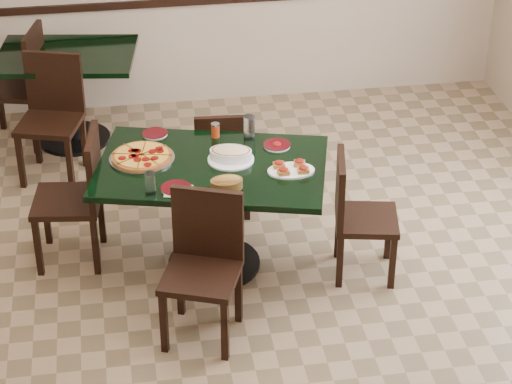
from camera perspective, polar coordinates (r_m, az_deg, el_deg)
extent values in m
plane|color=#8C7050|center=(6.32, 0.13, -5.50)|extent=(5.50, 5.50, 0.00)
cube|color=black|center=(8.30, -2.93, 10.86)|extent=(5.00, 0.03, 0.06)
cube|color=black|center=(6.14, -2.55, 1.39)|extent=(1.58, 1.22, 0.04)
cylinder|color=black|center=(6.33, -2.47, -1.55)|extent=(0.12, 0.12, 0.71)
cylinder|color=black|center=(6.52, -2.40, -4.07)|extent=(0.60, 0.60, 0.03)
cube|color=black|center=(7.81, -10.80, 7.66)|extent=(1.14, 0.90, 0.04)
cylinder|color=black|center=(7.96, -10.54, 5.19)|extent=(0.11, 0.11, 0.71)
cylinder|color=black|center=(8.12, -10.31, 3.03)|extent=(0.57, 0.57, 0.03)
cube|color=black|center=(6.92, -1.95, 1.81)|extent=(0.40, 0.40, 0.04)
cube|color=black|center=(6.66, -1.89, 2.76)|extent=(0.38, 0.06, 0.41)
cube|color=black|center=(7.17, -0.73, 1.07)|extent=(0.04, 0.04, 0.37)
cube|color=black|center=(6.89, -0.52, -0.25)|extent=(0.04, 0.04, 0.37)
cube|color=black|center=(7.15, -3.28, 0.95)|extent=(0.04, 0.04, 0.37)
cube|color=black|center=(6.88, -3.16, -0.38)|extent=(0.04, 0.04, 0.37)
cube|color=black|center=(5.70, -3.17, -4.84)|extent=(0.54, 0.54, 0.04)
cube|color=black|center=(5.72, -2.77, -1.77)|extent=(0.40, 0.18, 0.45)
cube|color=black|center=(5.75, -5.28, -7.44)|extent=(0.05, 0.05, 0.41)
cube|color=black|center=(6.02, -4.34, -5.37)|extent=(0.05, 0.05, 0.41)
cube|color=black|center=(5.67, -1.79, -7.92)|extent=(0.05, 0.05, 0.41)
cube|color=black|center=(5.94, -1.00, -5.80)|extent=(0.05, 0.05, 0.41)
cube|color=black|center=(6.28, 6.33, -1.59)|extent=(0.46, 0.46, 0.04)
cube|color=black|center=(6.15, 4.84, 0.22)|extent=(0.11, 0.39, 0.42)
cube|color=black|center=(6.28, 7.80, -4.02)|extent=(0.05, 0.05, 0.38)
cube|color=black|center=(6.25, 4.81, -3.98)|extent=(0.05, 0.05, 0.38)
cube|color=black|center=(6.55, 7.58, -2.37)|extent=(0.05, 0.05, 0.38)
cube|color=black|center=(6.52, 4.71, -2.32)|extent=(0.05, 0.05, 0.38)
cube|color=black|center=(6.47, -10.75, -0.53)|extent=(0.47, 0.47, 0.04)
cube|color=black|center=(6.32, -9.25, 1.40)|extent=(0.09, 0.43, 0.45)
cube|color=black|center=(6.77, -11.89, -1.38)|extent=(0.04, 0.04, 0.41)
cube|color=black|center=(6.72, -8.83, -1.34)|extent=(0.04, 0.04, 0.41)
cube|color=black|center=(6.47, -12.35, -3.11)|extent=(0.04, 0.04, 0.41)
cube|color=black|center=(6.42, -9.16, -3.08)|extent=(0.04, 0.04, 0.41)
cube|color=black|center=(7.44, -11.71, 3.84)|extent=(0.53, 0.53, 0.04)
cube|color=black|center=(7.50, -11.46, 6.22)|extent=(0.42, 0.16, 0.46)
cube|color=black|center=(7.45, -13.30, 1.68)|extent=(0.05, 0.05, 0.42)
cube|color=black|center=(7.76, -12.42, 3.02)|extent=(0.05, 0.05, 0.42)
cube|color=black|center=(7.34, -10.59, 1.51)|extent=(0.05, 0.05, 0.42)
cube|color=black|center=(7.64, -9.80, 2.88)|extent=(0.05, 0.05, 0.42)
cube|color=black|center=(8.01, -13.70, 5.75)|extent=(0.53, 0.53, 0.04)
cube|color=black|center=(7.85, -12.53, 7.42)|extent=(0.14, 0.44, 0.47)
cube|color=black|center=(8.33, -14.39, 4.86)|extent=(0.05, 0.05, 0.43)
cube|color=black|center=(8.22, -11.86, 4.82)|extent=(0.05, 0.05, 0.43)
cube|color=black|center=(7.90, -12.56, 3.59)|extent=(0.05, 0.05, 0.43)
cylinder|color=#BCBCC3|center=(6.23, -6.53, 1.94)|extent=(0.41, 0.41, 0.01)
cylinder|color=brown|center=(6.22, -6.54, 2.03)|extent=(0.38, 0.38, 0.02)
cylinder|color=orange|center=(6.21, -6.55, 2.12)|extent=(0.34, 0.34, 0.01)
cylinder|color=white|center=(6.17, -1.45, 1.87)|extent=(0.29, 0.29, 0.01)
ellipsoid|color=beige|center=(6.14, -1.45, 2.39)|extent=(0.26, 0.20, 0.04)
ellipsoid|color=#B97F33|center=(5.85, -1.70, 0.66)|extent=(0.17, 0.09, 0.07)
cylinder|color=white|center=(5.89, -4.58, 0.20)|extent=(0.18, 0.18, 0.01)
cylinder|color=#370308|center=(5.88, -4.58, 0.26)|extent=(0.18, 0.18, 0.00)
cylinder|color=white|center=(6.33, 1.20, 2.68)|extent=(0.17, 0.17, 0.01)
cylinder|color=#370308|center=(6.33, 1.20, 2.73)|extent=(0.17, 0.17, 0.00)
ellipsoid|color=#931807|center=(6.33, 1.20, 2.76)|extent=(0.05, 0.05, 0.02)
cylinder|color=white|center=(6.50, -5.79, 3.33)|extent=(0.16, 0.16, 0.01)
cylinder|color=#370308|center=(6.50, -5.80, 3.38)|extent=(0.17, 0.17, 0.00)
cube|color=white|center=(5.87, -4.45, 0.06)|extent=(0.19, 0.19, 0.00)
cube|color=#BCBCC3|center=(5.87, -4.25, 0.11)|extent=(0.05, 0.14, 0.00)
cylinder|color=silver|center=(6.39, -0.39, 3.71)|extent=(0.07, 0.07, 0.16)
cylinder|color=silver|center=(5.83, -6.07, 0.50)|extent=(0.06, 0.06, 0.14)
cylinder|color=#CF4216|center=(6.43, -2.33, 3.51)|extent=(0.05, 0.05, 0.09)
cylinder|color=#BCBCC3|center=(6.41, -2.34, 3.88)|extent=(0.06, 0.06, 0.01)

